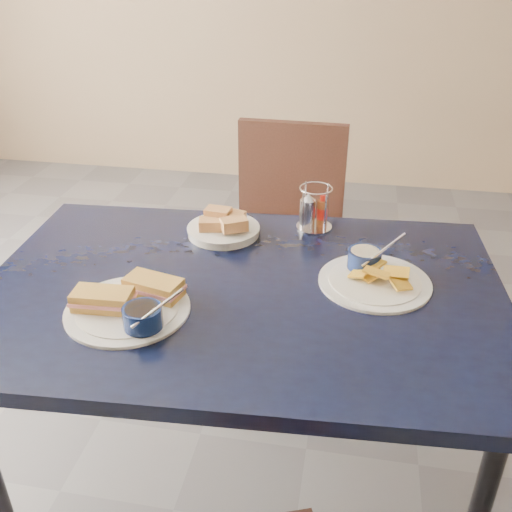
% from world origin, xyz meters
% --- Properties ---
extents(ground, '(6.00, 6.00, 0.00)m').
position_xyz_m(ground, '(0.00, 0.00, 0.00)').
color(ground, '#535257').
rests_on(ground, ground).
extents(dining_table, '(1.39, 0.98, 0.75)m').
position_xyz_m(dining_table, '(-0.18, -0.18, 0.69)').
color(dining_table, black).
rests_on(dining_table, ground).
extents(chair_far, '(0.44, 0.42, 0.91)m').
position_xyz_m(chair_far, '(-0.18, 0.67, 0.52)').
color(chair_far, black).
rests_on(chair_far, ground).
extents(sandwich_plate, '(0.31, 0.30, 0.12)m').
position_xyz_m(sandwich_plate, '(-0.42, -0.34, 0.77)').
color(sandwich_plate, white).
rests_on(sandwich_plate, dining_table).
extents(plantain_plate, '(0.29, 0.29, 0.12)m').
position_xyz_m(plantain_plate, '(0.15, -0.08, 0.77)').
color(plantain_plate, white).
rests_on(plantain_plate, dining_table).
extents(bread_basket, '(0.21, 0.21, 0.07)m').
position_xyz_m(bread_basket, '(-0.29, 0.10, 0.77)').
color(bread_basket, white).
rests_on(bread_basket, dining_table).
extents(condiment_caddy, '(0.11, 0.11, 0.14)m').
position_xyz_m(condiment_caddy, '(-0.03, 0.20, 0.81)').
color(condiment_caddy, silver).
rests_on(condiment_caddy, dining_table).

